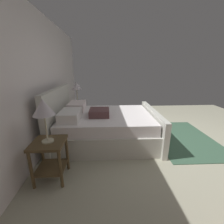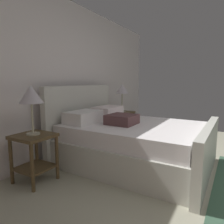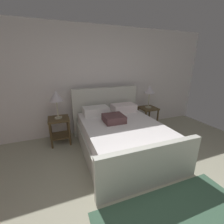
{
  "view_description": "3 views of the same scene",
  "coord_description": "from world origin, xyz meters",
  "views": [
    {
      "loc": [
        -2.82,
        1.79,
        1.59
      ],
      "look_at": [
        0.14,
        1.62,
        0.68
      ],
      "focal_mm": 23.79,
      "sensor_mm": 36.0,
      "label": 1
    },
    {
      "loc": [
        -2.59,
        0.5,
        1.24
      ],
      "look_at": [
        0.09,
        2.05,
        0.79
      ],
      "focal_mm": 33.37,
      "sensor_mm": 36.0,
      "label": 2
    },
    {
      "loc": [
        -0.98,
        -0.75,
        1.77
      ],
      "look_at": [
        -0.05,
        1.61,
        0.93
      ],
      "focal_mm": 24.39,
      "sensor_mm": 36.0,
      "label": 3
    }
  ],
  "objects": [
    {
      "name": "nightstand_right",
      "position": [
        1.36,
        2.54,
        0.4
      ],
      "size": [
        0.44,
        0.44,
        0.6
      ],
      "color": "brown",
      "rests_on": "ground"
    },
    {
      "name": "wall_back",
      "position": [
        0.0,
        3.02,
        1.29
      ],
      "size": [
        6.46,
        0.12,
        2.58
      ],
      "primitive_type": "cube",
      "color": "white",
      "rests_on": "ground"
    },
    {
      "name": "table_lamp_right",
      "position": [
        1.36,
        2.54,
        1.07
      ],
      "size": [
        0.28,
        0.28,
        0.59
      ],
      "color": "#B7B293",
      "rests_on": "nightstand_right"
    },
    {
      "name": "bed",
      "position": [
        0.21,
        1.8,
        0.35
      ],
      "size": [
        1.68,
        2.15,
        1.17
      ],
      "color": "beige",
      "rests_on": "ground"
    },
    {
      "name": "table_lamp_left",
      "position": [
        -0.93,
        2.57,
        1.08
      ],
      "size": [
        0.28,
        0.28,
        0.6
      ],
      "color": "#B7B293",
      "rests_on": "nightstand_left"
    },
    {
      "name": "nightstand_left",
      "position": [
        -0.93,
        2.57,
        0.4
      ],
      "size": [
        0.44,
        0.44,
        0.6
      ],
      "color": "brown",
      "rests_on": "ground"
    }
  ]
}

